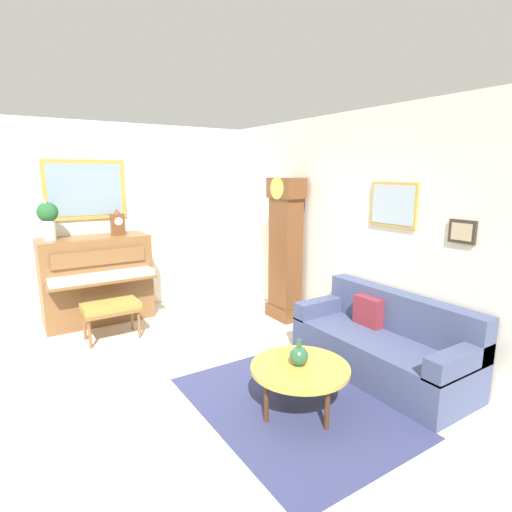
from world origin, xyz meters
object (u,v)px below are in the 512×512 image
Objects in this scene: mantel_clock at (118,223)px; coffee_table at (300,369)px; piano at (97,279)px; piano_bench at (111,308)px; green_jug at (299,356)px; grandfather_clock at (285,253)px; flower_vase at (48,216)px; couch at (383,345)px.

coffee_table is at bearing 11.43° from mantel_clock.
piano is 0.80m from piano_bench.
grandfather_clock is at bearing 146.24° from green_jug.
green_jug is at bearing 11.50° from mantel_clock.
piano_bench is 1.21× the size of flower_vase.
grandfather_clock is 5.34× the size of mantel_clock.
couch is at bearing 41.40° from piano_bench.
grandfather_clock is 3.20m from flower_vase.
couch is 7.92× the size of green_jug.
flower_vase reaches higher than mantel_clock.
grandfather_clock is at bearing 175.88° from couch.
mantel_clock is (-3.31, -0.67, 1.00)m from coffee_table.
flower_vase is at bearing -154.83° from green_jug.
piano is 2.48× the size of flower_vase.
piano is 0.84m from mantel_clock.
couch reaches higher than piano_bench.
coffee_table is 3.67× the size of green_jug.
piano_bench is at bearing 34.24° from flower_vase.
flower_vase is (-1.34, -2.85, 0.57)m from grandfather_clock.
flower_vase reaches higher than green_jug.
grandfather_clock is (0.56, 2.32, 0.56)m from piano_bench.
flower_vase is at bearing -145.76° from piano_bench.
piano_bench is 1.30m from mantel_clock.
couch is at bearing 91.90° from green_jug.
piano is 0.71× the size of grandfather_clock.
flower_vase reaches higher than couch.
mantel_clock is (-1.34, -1.97, 0.42)m from grandfather_clock.
grandfather_clock reaches higher than piano.
piano is 0.76× the size of couch.
green_jug reaches higher than piano_bench.
grandfather_clock is at bearing 55.78° from mantel_clock.
couch is (2.47, 2.18, -0.09)m from piano_bench.
piano_bench is at bearing -138.60° from couch.
mantel_clock reaches higher than green_jug.
couch is at bearing 29.43° from mantel_clock.
piano reaches higher than coffee_table.
green_jug is at bearing -33.76° from grandfather_clock.
grandfather_clock is 2.31× the size of coffee_table.
piano reaches higher than couch.
mantel_clock reaches higher than piano_bench.
coffee_table is (2.53, 1.02, -0.02)m from piano_bench.
coffee_table is (0.06, -1.16, 0.07)m from couch.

